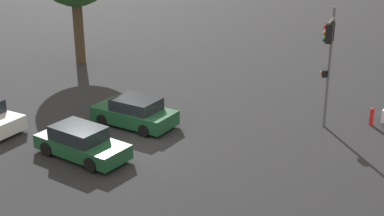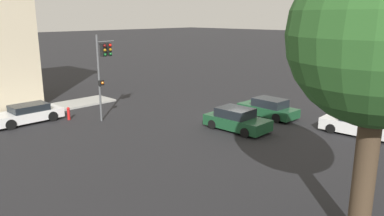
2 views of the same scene
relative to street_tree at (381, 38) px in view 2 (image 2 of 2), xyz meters
name	(u,v)px [view 2 (image 2 of 2)]	position (x,y,z in m)	size (l,w,h in m)	color
ground_plane	(239,120)	(11.73, -9.25, -6.60)	(300.00, 300.00, 0.00)	black
street_tree	(381,38)	(0.00, 0.00, 0.00)	(5.37, 5.37, 9.35)	#423323
traffic_signal	(104,61)	(18.55, -2.71, -2.45)	(0.75, 1.66, 5.98)	#515456
crossing_car_0	(237,120)	(10.40, -7.16, -5.93)	(4.22, 2.08, 1.44)	#194728
crossing_car_1	(268,108)	(10.67, -11.30, -5.94)	(4.43, 2.03, 1.40)	#194728
crossing_car_2	(359,124)	(4.34, -11.70, -5.91)	(4.37, 2.19, 1.49)	silver
parked_car_0	(28,114)	(21.81, 1.51, -5.98)	(1.90, 4.60, 1.28)	silver
fire_hydrant	(69,113)	(20.48, -0.82, -6.12)	(0.22, 0.22, 0.92)	red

